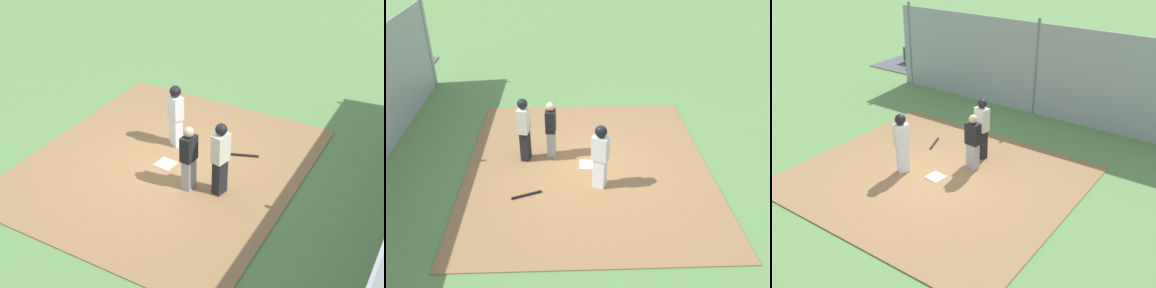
{
  "view_description": "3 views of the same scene",
  "coord_description": "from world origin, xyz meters",
  "views": [
    {
      "loc": [
        -9.2,
        -5.89,
        7.49
      ],
      "look_at": [
        -0.09,
        -0.8,
        0.91
      ],
      "focal_mm": 49.99,
      "sensor_mm": 36.0,
      "label": 1
    },
    {
      "loc": [
        8.97,
        -0.57,
        6.09
      ],
      "look_at": [
        -0.05,
        -0.26,
        0.66
      ],
      "focal_mm": 37.66,
      "sensor_mm": 36.0,
      "label": 2
    },
    {
      "loc": [
        -6.67,
        8.08,
        6.21
      ],
      "look_at": [
        -0.5,
        -0.62,
        0.92
      ],
      "focal_mm": 42.33,
      "sensor_mm": 36.0,
      "label": 3
    }
  ],
  "objects": [
    {
      "name": "ground_plane",
      "position": [
        0.0,
        0.0,
        0.0
      ],
      "size": [
        140.0,
        140.0,
        0.0
      ],
      "primitive_type": "plane",
      "color": "#5B8947"
    },
    {
      "name": "runner",
      "position": [
        0.93,
        0.24,
        1.0
      ],
      "size": [
        0.4,
        0.46,
        1.69
      ],
      "rotation": [
        0.0,
        0.0,
        2.68
      ],
      "color": "silver",
      "rests_on": "dirt_infield"
    },
    {
      "name": "catcher",
      "position": [
        -0.54,
        -0.97,
        0.86
      ],
      "size": [
        0.4,
        0.29,
        1.61
      ],
      "rotation": [
        0.0,
        0.0,
        1.49
      ],
      "color": "#9E9EA3",
      "rests_on": "dirt_infield"
    },
    {
      "name": "umpire",
      "position": [
        -0.36,
        -1.67,
        0.98
      ],
      "size": [
        0.43,
        0.34,
        1.8
      ],
      "rotation": [
        0.0,
        0.0,
        1.35
      ],
      "color": "black",
      "rests_on": "dirt_infield"
    },
    {
      "name": "home_plate",
      "position": [
        0.0,
        0.0,
        0.04
      ],
      "size": [
        0.48,
        0.48,
        0.02
      ],
      "primitive_type": "cube",
      "rotation": [
        0.0,
        0.0,
        -0.09
      ],
      "color": "white",
      "rests_on": "dirt_infield"
    },
    {
      "name": "baseball_bat",
      "position": [
        1.28,
        -1.54,
        0.06
      ],
      "size": [
        0.32,
        0.72,
        0.06
      ],
      "primitive_type": "cylinder",
      "rotation": [
        0.0,
        1.57,
        5.07
      ],
      "color": "black",
      "rests_on": "dirt_infield"
    },
    {
      "name": "dirt_infield",
      "position": [
        0.0,
        0.0,
        0.01
      ],
      "size": [
        7.2,
        6.4,
        0.03
      ],
      "primitive_type": "cube",
      "color": "olive",
      "rests_on": "ground_plane"
    }
  ]
}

